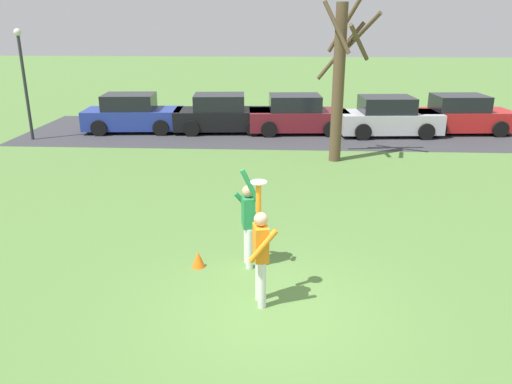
{
  "coord_description": "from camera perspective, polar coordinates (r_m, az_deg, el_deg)",
  "views": [
    {
      "loc": [
        0.09,
        -7.39,
        4.59
      ],
      "look_at": [
        -0.4,
        1.53,
        1.54
      ],
      "focal_mm": 35.69,
      "sensor_mm": 36.0,
      "label": 1
    }
  ],
  "objects": [
    {
      "name": "parked_car_silver",
      "position": [
        21.91,
        14.61,
        8.07
      ],
      "size": [
        4.23,
        2.29,
        1.59
      ],
      "rotation": [
        0.0,
        0.0,
        0.08
      ],
      "color": "#BCBCC1",
      "rests_on": "ground_plane"
    },
    {
      "name": "frisbee_disc",
      "position": [
        8.21,
        0.3,
        1.11
      ],
      "size": [
        0.26,
        0.26,
        0.02
      ],
      "primitive_type": "cylinder",
      "color": "white",
      "rests_on": "person_catcher"
    },
    {
      "name": "parked_car_blue",
      "position": [
        22.59,
        -13.64,
        8.45
      ],
      "size": [
        4.23,
        2.29,
        1.59
      ],
      "rotation": [
        0.0,
        0.0,
        0.08
      ],
      "color": "#233893",
      "rests_on": "ground_plane"
    },
    {
      "name": "lamppost_by_lot",
      "position": [
        22.04,
        -24.61,
        11.95
      ],
      "size": [
        0.28,
        0.28,
        4.26
      ],
      "color": "#2D2D33",
      "rests_on": "ground_plane"
    },
    {
      "name": "person_defender",
      "position": [
        9.71,
        -0.88,
        -3.0
      ],
      "size": [
        0.52,
        0.61,
        2.04
      ],
      "rotation": [
        0.0,
        0.0,
        4.93
      ],
      "color": "silver",
      "rests_on": "ground_plane"
    },
    {
      "name": "person_catcher",
      "position": [
        8.41,
        0.54,
        -6.57
      ],
      "size": [
        0.49,
        0.58,
        2.08
      ],
      "rotation": [
        0.0,
        0.0,
        1.79
      ],
      "color": "silver",
      "rests_on": "ground_plane"
    },
    {
      "name": "parked_car_red",
      "position": [
        23.35,
        21.95,
        7.95
      ],
      "size": [
        4.23,
        2.29,
        1.59
      ],
      "rotation": [
        0.0,
        0.0,
        0.08
      ],
      "color": "red",
      "rests_on": "ground_plane"
    },
    {
      "name": "field_cone_orange",
      "position": [
        10.04,
        -6.48,
        -7.5
      ],
      "size": [
        0.26,
        0.26,
        0.32
      ],
      "primitive_type": "cone",
      "color": "orange",
      "rests_on": "ground_plane"
    },
    {
      "name": "parking_strip",
      "position": [
        21.99,
        4.95,
        6.72
      ],
      "size": [
        23.26,
        6.4,
        0.01
      ],
      "primitive_type": "cube",
      "color": "#38383D",
      "rests_on": "ground_plane"
    },
    {
      "name": "bare_tree_tall",
      "position": [
        17.2,
        9.42,
        12.78
      ],
      "size": [
        1.93,
        2.21,
        5.57
      ],
      "color": "brown",
      "rests_on": "ground_plane"
    },
    {
      "name": "parked_car_black",
      "position": [
        21.94,
        -3.8,
        8.64
      ],
      "size": [
        4.23,
        2.29,
        1.59
      ],
      "rotation": [
        0.0,
        0.0,
        0.08
      ],
      "color": "black",
      "rests_on": "ground_plane"
    },
    {
      "name": "parked_car_maroon",
      "position": [
        21.79,
        4.63,
        8.55
      ],
      "size": [
        4.23,
        2.29,
        1.59
      ],
      "rotation": [
        0.0,
        0.0,
        0.08
      ],
      "color": "maroon",
      "rests_on": "ground_plane"
    },
    {
      "name": "ground_plane",
      "position": [
        8.7,
        2.15,
        -13.02
      ],
      "size": [
        120.0,
        120.0,
        0.0
      ],
      "primitive_type": "plane",
      "color": "#567F3D"
    }
  ]
}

